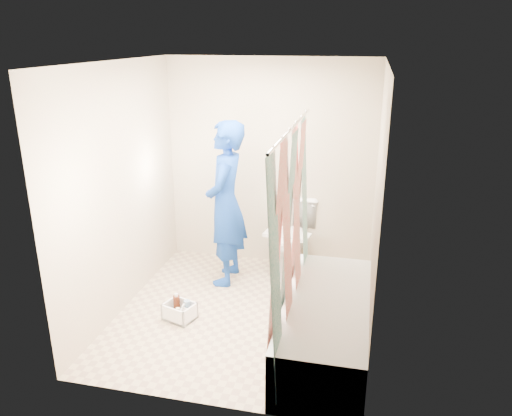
% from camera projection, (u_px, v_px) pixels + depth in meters
% --- Properties ---
extents(floor, '(2.60, 2.60, 0.00)m').
position_uv_depth(floor, '(243.00, 314.00, 4.94)').
color(floor, tan).
rests_on(floor, ground).
extents(ceiling, '(2.40, 2.60, 0.02)m').
position_uv_depth(ceiling, '(240.00, 62.00, 4.14)').
color(ceiling, white).
rests_on(ceiling, wall_back).
extents(wall_back, '(2.40, 0.02, 2.40)m').
position_uv_depth(wall_back, '(270.00, 165.00, 5.74)').
color(wall_back, '#B8AF8D').
rests_on(wall_back, ground).
extents(wall_front, '(2.40, 0.02, 2.40)m').
position_uv_depth(wall_front, '(193.00, 258.00, 3.34)').
color(wall_front, '#B8AF8D').
rests_on(wall_front, ground).
extents(wall_left, '(0.02, 2.60, 2.40)m').
position_uv_depth(wall_left, '(121.00, 190.00, 4.79)').
color(wall_left, '#B8AF8D').
rests_on(wall_left, ground).
extents(wall_right, '(0.02, 2.60, 2.40)m').
position_uv_depth(wall_right, '(376.00, 209.00, 4.29)').
color(wall_right, '#B8AF8D').
rests_on(wall_right, ground).
extents(bathtub, '(0.70, 1.75, 0.50)m').
position_uv_depth(bathtub, '(326.00, 324.00, 4.28)').
color(bathtub, white).
rests_on(bathtub, ground).
extents(curtain_rod, '(0.02, 1.90, 0.02)m').
position_uv_depth(curtain_rod, '(293.00, 127.00, 3.79)').
color(curtain_rod, silver).
rests_on(curtain_rod, wall_back).
extents(shower_curtain, '(0.06, 1.75, 1.80)m').
position_uv_depth(shower_curtain, '(290.00, 240.00, 4.10)').
color(shower_curtain, white).
rests_on(shower_curtain, curtain_rod).
extents(toilet, '(0.60, 0.89, 0.84)m').
position_uv_depth(toilet, '(291.00, 237.00, 5.73)').
color(toilet, white).
rests_on(toilet, ground).
extents(tank_lid, '(0.54, 0.31, 0.04)m').
position_uv_depth(tank_lid, '(287.00, 235.00, 5.59)').
color(tank_lid, white).
rests_on(tank_lid, toilet).
extents(tank_internals, '(0.20, 0.08, 0.27)m').
position_uv_depth(tank_internals, '(294.00, 197.00, 5.81)').
color(tank_internals, black).
rests_on(tank_internals, toilet).
extents(plumber, '(0.46, 0.67, 1.79)m').
position_uv_depth(plumber, '(226.00, 204.00, 5.34)').
color(plumber, '#0E1594').
rests_on(plumber, ground).
extents(cleaning_caddy, '(0.34, 0.30, 0.21)m').
position_uv_depth(cleaning_caddy, '(180.00, 312.00, 4.81)').
color(cleaning_caddy, white).
rests_on(cleaning_caddy, ground).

